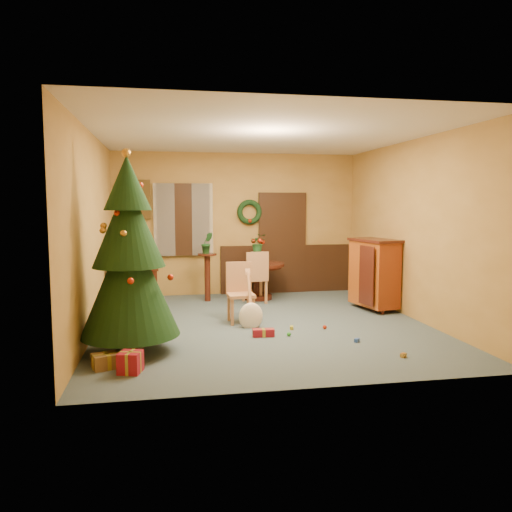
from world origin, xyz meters
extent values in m
plane|color=#33424A|center=(0.00, 0.00, 0.00)|extent=(5.50, 5.50, 0.00)
plane|color=silver|center=(0.00, 0.00, 2.90)|extent=(5.50, 5.50, 0.00)
plane|color=olive|center=(0.00, 2.75, 1.45)|extent=(5.00, 0.00, 5.00)
plane|color=olive|center=(0.00, -2.75, 1.45)|extent=(5.00, 0.00, 5.00)
plane|color=olive|center=(-2.50, 0.00, 1.45)|extent=(0.00, 5.50, 5.50)
plane|color=olive|center=(2.50, 0.00, 1.45)|extent=(0.00, 5.50, 5.50)
cube|color=black|center=(1.05, 2.71, 0.50)|extent=(2.80, 0.06, 1.00)
cube|color=black|center=(0.95, 2.70, 1.05)|extent=(1.00, 0.08, 2.10)
cube|color=white|center=(0.95, 2.73, 1.00)|extent=(0.80, 0.03, 1.90)
cube|color=black|center=(-1.10, 2.70, 1.55)|extent=(1.05, 0.08, 1.45)
cube|color=white|center=(-1.10, 2.73, 1.55)|extent=(0.88, 0.03, 1.25)
cube|color=white|center=(-1.48, 2.65, 1.55)|extent=(0.42, 0.02, 1.45)
cube|color=white|center=(-0.72, 2.65, 1.55)|extent=(0.42, 0.02, 1.45)
torus|color=black|center=(0.25, 2.67, 1.70)|extent=(0.51, 0.11, 0.51)
cube|color=#4C3819|center=(-2.05, 2.71, 1.95)|extent=(0.62, 0.05, 0.78)
cube|color=gray|center=(-2.05, 2.74, 1.95)|extent=(0.48, 0.02, 0.62)
cylinder|color=#32170B|center=(0.31, 2.06, 0.69)|extent=(1.04, 1.04, 0.06)
cylinder|color=#32170B|center=(0.31, 2.06, 0.63)|extent=(0.93, 0.93, 0.04)
cylinder|color=#32170B|center=(0.31, 2.06, 0.35)|extent=(0.17, 0.17, 0.57)
cylinder|color=#32170B|center=(0.31, 2.06, 0.05)|extent=(0.56, 0.56, 0.09)
cylinder|color=slate|center=(0.31, 2.06, 0.82)|extent=(0.30, 0.30, 0.22)
imported|color=#1E4C23|center=(0.31, 2.06, 1.11)|extent=(0.32, 0.28, 0.36)
cube|color=#9F683F|center=(-0.32, 0.17, 0.44)|extent=(0.42, 0.42, 0.05)
cube|color=#9F683F|center=(-0.32, 0.36, 0.70)|extent=(0.41, 0.05, 0.49)
cube|color=#9F683F|center=(-0.16, 0.34, 0.21)|extent=(0.05, 0.05, 0.42)
cube|color=#9F683F|center=(-0.49, 0.33, 0.21)|extent=(0.05, 0.05, 0.42)
cube|color=#9F683F|center=(-0.14, 0.01, 0.21)|extent=(0.05, 0.05, 0.42)
cube|color=#9F683F|center=(-0.48, 0.00, 0.21)|extent=(0.05, 0.05, 0.42)
cube|color=#9F683F|center=(0.18, 1.72, 0.46)|extent=(0.47, 0.47, 0.05)
cube|color=#9F683F|center=(0.20, 1.53, 0.73)|extent=(0.43, 0.08, 0.51)
cube|color=#9F683F|center=(0.03, 1.53, 0.22)|extent=(0.05, 0.05, 0.44)
cube|color=#9F683F|center=(0.37, 1.57, 0.22)|extent=(0.05, 0.05, 0.44)
cube|color=#9F683F|center=(0.00, 1.88, 0.22)|extent=(0.05, 0.05, 0.44)
cube|color=#9F683F|center=(0.34, 1.91, 0.22)|extent=(0.05, 0.05, 0.44)
cylinder|color=#32170B|center=(-0.68, 2.02, 0.45)|extent=(0.11, 0.11, 0.89)
cylinder|color=#32170B|center=(-0.68, 2.02, 0.91)|extent=(0.36, 0.36, 0.03)
imported|color=#19471E|center=(-0.68, 2.02, 1.13)|extent=(0.26, 0.22, 0.41)
cylinder|color=#382111|center=(-1.92, -1.13, 0.13)|extent=(0.16, 0.16, 0.27)
cone|color=black|center=(-1.92, -1.13, 0.95)|extent=(1.23, 1.23, 1.46)
cone|color=black|center=(-1.92, -1.13, 1.62)|extent=(0.90, 0.90, 1.06)
cone|color=black|center=(-1.92, -1.13, 2.13)|extent=(0.58, 0.58, 0.67)
sphere|color=#C3862D|center=(-1.92, -1.13, 2.48)|extent=(0.11, 0.11, 0.11)
cube|color=#32170B|center=(-2.02, 1.45, 0.73)|extent=(0.86, 0.43, 0.05)
cube|color=#32170B|center=(-2.02, 1.45, 0.60)|extent=(0.81, 0.39, 0.18)
cube|color=#32170B|center=(-2.39, 1.45, 0.35)|extent=(0.05, 0.30, 0.70)
cube|color=#32170B|center=(-1.66, 1.45, 0.35)|extent=(0.05, 0.30, 0.70)
cube|color=#5E130A|center=(2.15, 0.73, 0.65)|extent=(0.64, 1.00, 1.14)
cube|color=#32170B|center=(2.15, 0.73, 1.23)|extent=(0.70, 1.06, 0.05)
cylinder|color=#32170B|center=(2.15, 0.34, 0.04)|extent=(0.06, 0.06, 0.08)
cylinder|color=#32170B|center=(2.15, 1.12, 0.04)|extent=(0.06, 0.06, 0.08)
cube|color=brown|center=(-2.15, -1.72, 0.08)|extent=(0.37, 0.32, 0.17)
cube|color=#AC9F2E|center=(-2.15, -1.72, 0.08)|extent=(0.31, 0.14, 0.17)
cube|color=#AC9F2E|center=(-2.15, -1.72, 0.08)|extent=(0.12, 0.24, 0.17)
cube|color=maroon|center=(-1.88, -1.93, 0.12)|extent=(0.29, 0.29, 0.24)
cube|color=#AC9F2E|center=(-1.88, -1.93, 0.12)|extent=(0.24, 0.10, 0.24)
cube|color=#AC9F2E|center=(-1.88, -1.93, 0.12)|extent=(0.10, 0.24, 0.24)
cube|color=brown|center=(-2.15, -0.16, 0.07)|extent=(0.30, 0.27, 0.13)
cube|color=#AC9F2E|center=(-2.15, -0.16, 0.07)|extent=(0.23, 0.14, 0.14)
cube|color=#AC9F2E|center=(-2.15, -0.16, 0.07)|extent=(0.11, 0.17, 0.14)
cube|color=maroon|center=(-0.13, -0.71, 0.05)|extent=(0.31, 0.14, 0.11)
cube|color=#AC9F2E|center=(-0.13, -0.71, 0.05)|extent=(0.31, 0.04, 0.11)
cube|color=#AC9F2E|center=(-0.13, -0.71, 0.05)|extent=(0.05, 0.13, 0.11)
cube|color=#234499|center=(1.07, -1.22, 0.03)|extent=(0.09, 0.09, 0.05)
sphere|color=#278524|center=(0.23, -0.76, 0.03)|extent=(0.06, 0.06, 0.06)
cube|color=gold|center=(0.37, -0.39, 0.03)|extent=(0.07, 0.09, 0.05)
sphere|color=#B3240B|center=(0.86, -0.47, 0.03)|extent=(0.06, 0.06, 0.06)
cube|color=#C3862D|center=(1.37, -1.96, 0.03)|extent=(0.09, 0.09, 0.05)
camera|label=1|loc=(-1.47, -7.47, 1.87)|focal=35.00mm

